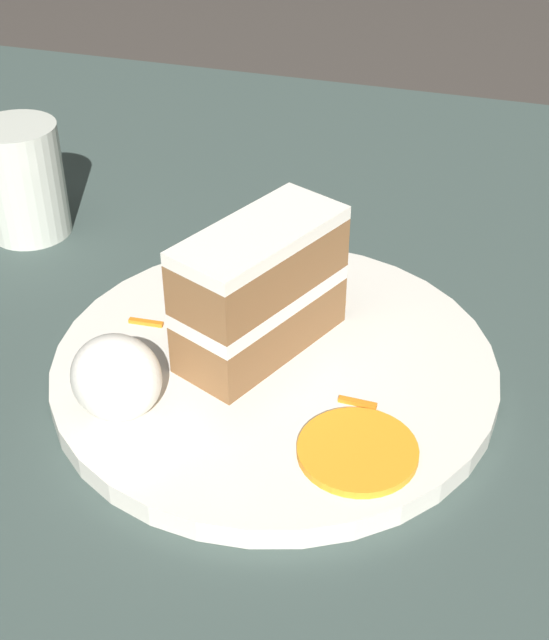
# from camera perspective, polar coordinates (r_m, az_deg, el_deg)

# --- Properties ---
(ground_plane) EXTENTS (6.00, 6.00, 0.00)m
(ground_plane) POSITION_cam_1_polar(r_m,az_deg,el_deg) (0.60, -5.49, -7.86)
(ground_plane) COLOR #38332D
(ground_plane) RESTS_ON ground
(dining_table) EXTENTS (1.17, 1.19, 0.03)m
(dining_table) POSITION_cam_1_polar(r_m,az_deg,el_deg) (0.59, -5.57, -6.89)
(dining_table) COLOR #384742
(dining_table) RESTS_ON ground
(plate) EXTENTS (0.30, 0.30, 0.02)m
(plate) POSITION_cam_1_polar(r_m,az_deg,el_deg) (0.60, -0.00, -3.07)
(plate) COLOR silver
(plate) RESTS_ON dining_table
(cake_slice) EXTENTS (0.10, 0.13, 0.09)m
(cake_slice) POSITION_cam_1_polar(r_m,az_deg,el_deg) (0.58, -0.91, 1.98)
(cake_slice) COLOR brown
(cake_slice) RESTS_ON plate
(cream_dollop) EXTENTS (0.06, 0.05, 0.06)m
(cream_dollop) POSITION_cam_1_polar(r_m,az_deg,el_deg) (0.55, -10.09, -3.66)
(cream_dollop) COLOR white
(cream_dollop) RESTS_ON plate
(orange_garnish) EXTENTS (0.07, 0.07, 0.01)m
(orange_garnish) POSITION_cam_1_polar(r_m,az_deg,el_deg) (0.53, 5.34, -8.33)
(orange_garnish) COLOR orange
(orange_garnish) RESTS_ON plate
(carrot_shreds_scatter) EXTENTS (0.19, 0.12, 0.00)m
(carrot_shreds_scatter) POSITION_cam_1_polar(r_m,az_deg,el_deg) (0.61, -1.91, -1.37)
(carrot_shreds_scatter) COLOR orange
(carrot_shreds_scatter) RESTS_ON plate
(drinking_glass) EXTENTS (0.07, 0.07, 0.10)m
(drinking_glass) POSITION_cam_1_polar(r_m,az_deg,el_deg) (0.78, -15.71, 8.17)
(drinking_glass) COLOR beige
(drinking_glass) RESTS_ON dining_table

